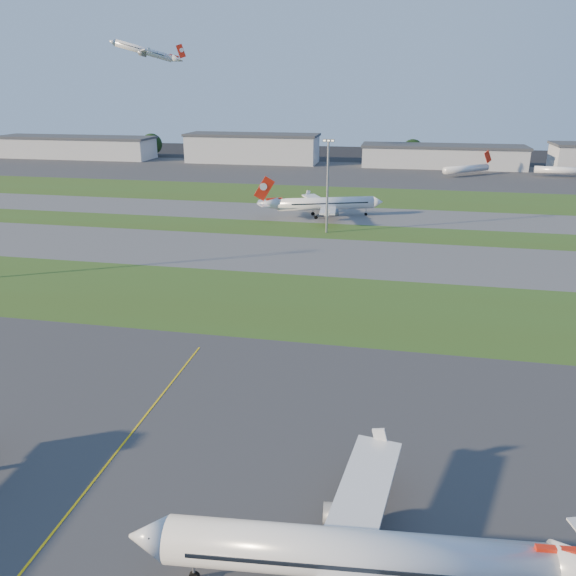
% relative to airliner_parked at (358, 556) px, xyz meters
% --- Properties ---
extents(ground, '(700.00, 700.00, 0.00)m').
position_rel_airliner_parked_xyz_m(ground, '(-33.21, 11.24, -4.12)').
color(ground, black).
rests_on(ground, ground).
extents(apron_near, '(300.00, 70.00, 0.01)m').
position_rel_airliner_parked_xyz_m(apron_near, '(-33.21, 11.24, -4.12)').
color(apron_near, '#333335').
rests_on(apron_near, ground).
extents(grass_strip_a, '(300.00, 34.00, 0.01)m').
position_rel_airliner_parked_xyz_m(grass_strip_a, '(-33.21, 63.24, -4.12)').
color(grass_strip_a, '#3B531B').
rests_on(grass_strip_a, ground).
extents(taxiway_a, '(300.00, 32.00, 0.01)m').
position_rel_airliner_parked_xyz_m(taxiway_a, '(-33.21, 96.24, -4.12)').
color(taxiway_a, '#515154').
rests_on(taxiway_a, ground).
extents(grass_strip_b, '(300.00, 18.00, 0.01)m').
position_rel_airliner_parked_xyz_m(grass_strip_b, '(-33.21, 121.24, -4.12)').
color(grass_strip_b, '#3B531B').
rests_on(grass_strip_b, ground).
extents(taxiway_b, '(300.00, 26.00, 0.01)m').
position_rel_airliner_parked_xyz_m(taxiway_b, '(-33.21, 143.24, -4.12)').
color(taxiway_b, '#515154').
rests_on(taxiway_b, ground).
extents(grass_strip_c, '(300.00, 40.00, 0.01)m').
position_rel_airliner_parked_xyz_m(grass_strip_c, '(-33.21, 176.24, -4.12)').
color(grass_strip_c, '#3B531B').
rests_on(grass_strip_c, ground).
extents(apron_far, '(400.00, 80.00, 0.01)m').
position_rel_airliner_parked_xyz_m(apron_far, '(-33.21, 236.24, -4.12)').
color(apron_far, '#333335').
rests_on(apron_far, ground).
extents(yellow_line, '(0.25, 60.00, 0.02)m').
position_rel_airliner_parked_xyz_m(yellow_line, '(-28.21, 11.24, -4.12)').
color(yellow_line, gold).
rests_on(yellow_line, ground).
extents(airliner_parked, '(37.64, 31.82, 11.75)m').
position_rel_airliner_parked_xyz_m(airliner_parked, '(0.00, 0.00, 0.00)').
color(airliner_parked, white).
rests_on(airliner_parked, ground).
extents(airliner_taxiing, '(36.53, 30.88, 11.87)m').
position_rel_airliner_parked_xyz_m(airliner_taxiing, '(-21.56, 139.25, 0.04)').
color(airliner_taxiing, white).
rests_on(airliner_taxiing, ground).
extents(airliner_departing, '(28.47, 24.23, 9.48)m').
position_rel_airliner_parked_xyz_m(airliner_departing, '(-112.94, 215.45, 49.60)').
color(airliner_departing, white).
extents(mini_jet_near, '(23.29, 19.39, 9.48)m').
position_rel_airliner_parked_xyz_m(mini_jet_near, '(31.10, 238.13, -0.84)').
color(mini_jet_near, white).
rests_on(mini_jet_near, ground).
extents(mini_jet_far, '(28.61, 5.90, 9.48)m').
position_rel_airliner_parked_xyz_m(mini_jet_far, '(74.72, 241.33, -0.84)').
color(mini_jet_far, white).
rests_on(mini_jet_far, ground).
extents(light_mast_centre, '(3.20, 0.70, 25.80)m').
position_rel_airliner_parked_xyz_m(light_mast_centre, '(-18.21, 119.24, 10.69)').
color(light_mast_centre, gray).
rests_on(light_mast_centre, ground).
extents(hangar_far_west, '(91.80, 23.00, 12.20)m').
position_rel_airliner_parked_xyz_m(hangar_far_west, '(-183.21, 266.24, 2.01)').
color(hangar_far_west, '#9C9EA3').
rests_on(hangar_far_west, ground).
extents(hangar_west, '(71.40, 23.00, 15.20)m').
position_rel_airliner_parked_xyz_m(hangar_west, '(-78.21, 266.24, 3.51)').
color(hangar_west, '#9C9EA3').
rests_on(hangar_west, ground).
extents(hangar_east, '(81.60, 23.00, 11.20)m').
position_rel_airliner_parked_xyz_m(hangar_east, '(21.79, 266.24, 1.51)').
color(hangar_east, '#9C9EA3').
rests_on(hangar_east, ground).
extents(tree_far_west, '(11.00, 11.00, 12.00)m').
position_rel_airliner_parked_xyz_m(tree_far_west, '(-223.21, 279.24, 2.36)').
color(tree_far_west, black).
rests_on(tree_far_west, ground).
extents(tree_west, '(12.10, 12.10, 13.20)m').
position_rel_airliner_parked_xyz_m(tree_west, '(-143.21, 281.24, 3.01)').
color(tree_west, black).
rests_on(tree_west, ground).
extents(tree_mid_west, '(9.90, 9.90, 10.80)m').
position_rel_airliner_parked_xyz_m(tree_mid_west, '(-53.21, 277.24, 1.71)').
color(tree_mid_west, black).
rests_on(tree_mid_west, ground).
extents(tree_mid_east, '(11.55, 11.55, 12.60)m').
position_rel_airliner_parked_xyz_m(tree_mid_east, '(6.79, 280.24, 2.69)').
color(tree_mid_east, black).
rests_on(tree_mid_east, ground).
extents(tree_east, '(10.45, 10.45, 11.40)m').
position_rel_airliner_parked_xyz_m(tree_east, '(81.79, 278.24, 2.04)').
color(tree_east, black).
rests_on(tree_east, ground).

